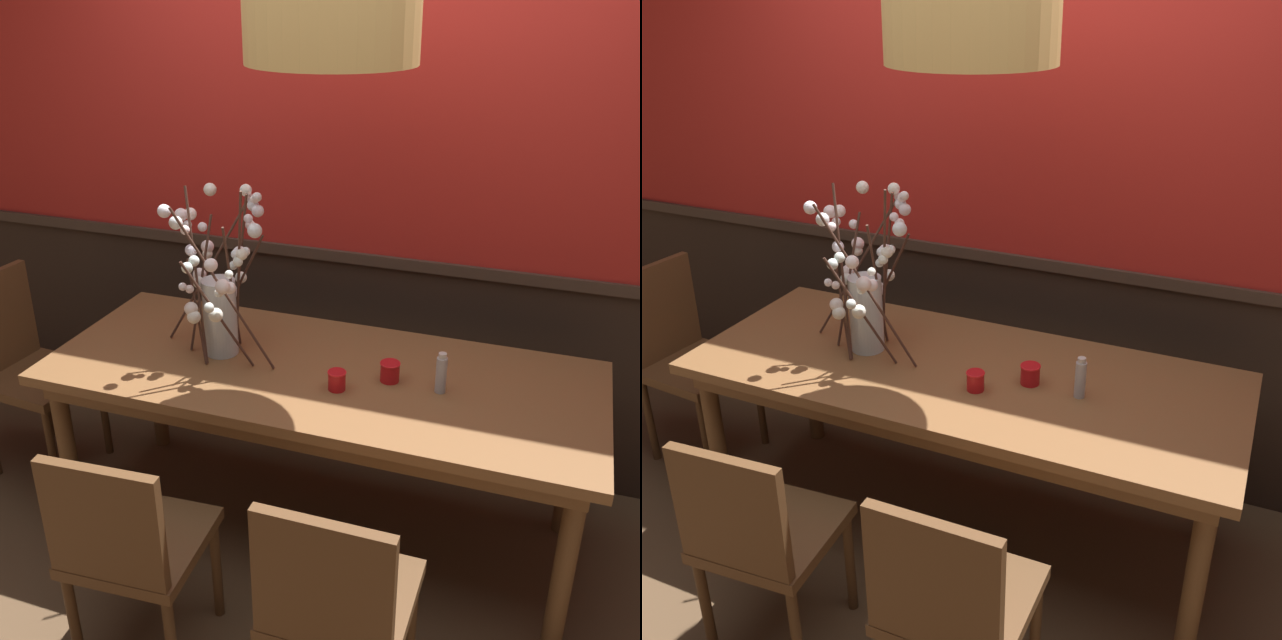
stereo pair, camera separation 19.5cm
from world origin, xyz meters
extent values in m
plane|color=brown|center=(0.00, 0.00, 0.00)|extent=(24.00, 24.00, 0.00)
cube|color=#2D2119|center=(0.00, 0.72, 0.48)|extent=(6.06, 0.12, 0.97)
cube|color=#3E2E24|center=(0.00, 0.71, 0.99)|extent=(6.06, 0.14, 0.05)
cube|color=#B2231E|center=(0.00, 0.72, 1.91)|extent=(6.06, 0.12, 1.90)
cube|color=brown|center=(0.00, 0.00, 0.75)|extent=(2.10, 0.85, 0.04)
cube|color=brown|center=(0.00, 0.00, 0.69)|extent=(1.99, 0.75, 0.08)
cylinder|color=brown|center=(-0.96, -0.34, 0.37)|extent=(0.07, 0.07, 0.73)
cylinder|color=brown|center=(0.96, -0.34, 0.37)|extent=(0.07, 0.07, 0.73)
cylinder|color=brown|center=(-0.96, 0.34, 0.37)|extent=(0.07, 0.07, 0.73)
cylinder|color=brown|center=(0.96, 0.34, 0.37)|extent=(0.07, 0.07, 0.73)
cube|color=brown|center=(-1.36, 0.02, 0.46)|extent=(0.46, 0.45, 0.04)
cube|color=brown|center=(-1.56, 0.03, 0.71)|extent=(0.07, 0.39, 0.46)
cylinder|color=#492F1A|center=(-1.16, 0.18, 0.22)|extent=(0.04, 0.04, 0.44)
cylinder|color=#492F1A|center=(-1.19, -0.17, 0.22)|extent=(0.04, 0.04, 0.44)
cylinder|color=#492F1A|center=(-1.53, 0.21, 0.22)|extent=(0.04, 0.04, 0.44)
cylinder|color=#492F1A|center=(-1.56, -0.15, 0.22)|extent=(0.04, 0.04, 0.44)
cube|color=brown|center=(-0.33, 0.78, 0.44)|extent=(0.48, 0.47, 0.04)
cube|color=brown|center=(-0.34, 0.97, 0.72)|extent=(0.43, 0.06, 0.50)
cylinder|color=#492F1A|center=(-0.12, 0.60, 0.21)|extent=(0.04, 0.04, 0.42)
cylinder|color=#492F1A|center=(-0.51, 0.57, 0.21)|extent=(0.04, 0.04, 0.42)
cylinder|color=#492F1A|center=(-0.14, 0.98, 0.21)|extent=(0.04, 0.04, 0.42)
cylinder|color=#492F1A|center=(-0.53, 0.95, 0.21)|extent=(0.04, 0.04, 0.42)
cube|color=brown|center=(0.28, 0.75, 0.46)|extent=(0.46, 0.44, 0.04)
cube|color=brown|center=(0.27, 0.93, 0.70)|extent=(0.41, 0.07, 0.43)
cylinder|color=#492F1A|center=(0.48, 0.59, 0.22)|extent=(0.04, 0.04, 0.44)
cylinder|color=#492F1A|center=(0.11, 0.56, 0.22)|extent=(0.04, 0.04, 0.44)
cylinder|color=#492F1A|center=(0.45, 0.93, 0.22)|extent=(0.04, 0.04, 0.44)
cylinder|color=#492F1A|center=(0.08, 0.90, 0.22)|extent=(0.04, 0.04, 0.44)
cube|color=brown|center=(0.35, -0.77, 0.46)|extent=(0.41, 0.43, 0.04)
cube|color=brown|center=(0.35, -0.96, 0.69)|extent=(0.39, 0.04, 0.42)
cylinder|color=#492F1A|center=(0.17, -0.59, 0.22)|extent=(0.04, 0.04, 0.44)
cylinder|color=#492F1A|center=(0.52, -0.59, 0.22)|extent=(0.04, 0.04, 0.44)
cube|color=brown|center=(-0.36, -0.75, 0.45)|extent=(0.43, 0.44, 0.04)
cube|color=brown|center=(-0.34, -0.93, 0.67)|extent=(0.39, 0.06, 0.40)
cylinder|color=#492F1A|center=(-0.54, -0.58, 0.21)|extent=(0.04, 0.04, 0.43)
cylinder|color=#492F1A|center=(-0.19, -0.56, 0.21)|extent=(0.04, 0.04, 0.43)
cylinder|color=#492F1A|center=(-0.52, -0.93, 0.21)|extent=(0.04, 0.04, 0.43)
cylinder|color=#492F1A|center=(-0.17, -0.91, 0.21)|extent=(0.04, 0.04, 0.43)
cylinder|color=silver|center=(-0.41, 0.00, 0.93)|extent=(0.13, 0.13, 0.31)
cylinder|color=silver|center=(-0.41, 0.00, 0.81)|extent=(0.12, 0.12, 0.07)
cylinder|color=#472D23|center=(-0.32, -0.13, 1.09)|extent=(0.32, 0.15, 0.64)
sphere|color=white|center=(-0.32, -0.22, 1.23)|extent=(0.05, 0.05, 0.05)
sphere|color=white|center=(-0.28, -0.16, 1.13)|extent=(0.04, 0.04, 0.04)
sphere|color=white|center=(-0.30, -0.13, 1.17)|extent=(0.03, 0.03, 0.03)
sphere|color=white|center=(-0.33, -0.15, 1.10)|extent=(0.03, 0.03, 0.03)
cylinder|color=#472D23|center=(-0.36, 0.09, 1.09)|extent=(0.15, 0.11, 0.64)
sphere|color=white|center=(-0.32, 0.14, 1.34)|extent=(0.04, 0.04, 0.04)
sphere|color=white|center=(-0.29, 0.13, 1.33)|extent=(0.05, 0.05, 0.05)
sphere|color=white|center=(-0.34, 0.16, 1.37)|extent=(0.03, 0.03, 0.03)
sphere|color=white|center=(-0.35, 0.14, 1.40)|extent=(0.05, 0.05, 0.05)
sphere|color=white|center=(-0.29, 0.13, 1.38)|extent=(0.04, 0.04, 0.04)
sphere|color=white|center=(-0.31, 0.13, 1.37)|extent=(0.03, 0.03, 0.03)
cylinder|color=#472D23|center=(-0.50, 0.03, 1.04)|extent=(0.07, 0.14, 0.53)
sphere|color=white|center=(-0.50, 0.01, 1.05)|extent=(0.05, 0.05, 0.05)
sphere|color=white|center=(-0.57, 0.04, 1.31)|extent=(0.05, 0.05, 0.05)
sphere|color=white|center=(-0.55, 0.07, 1.31)|extent=(0.05, 0.05, 0.05)
sphere|color=white|center=(-0.55, 0.05, 1.27)|extent=(0.03, 0.03, 0.03)
sphere|color=white|center=(-0.47, 0.03, 1.04)|extent=(0.04, 0.04, 0.04)
sphere|color=white|center=(-0.49, 0.04, 1.03)|extent=(0.04, 0.04, 0.04)
cylinder|color=#472D23|center=(-0.36, 0.01, 1.05)|extent=(0.04, 0.16, 0.54)
sphere|color=white|center=(-0.32, 0.00, 1.17)|extent=(0.04, 0.04, 0.04)
sphere|color=white|center=(-0.34, 0.01, 1.19)|extent=(0.04, 0.04, 0.04)
sphere|color=white|center=(-0.26, 0.02, 1.29)|extent=(0.05, 0.05, 0.05)
sphere|color=white|center=(-0.30, 0.03, 1.20)|extent=(0.03, 0.03, 0.03)
sphere|color=white|center=(-0.33, 0.03, 1.19)|extent=(0.06, 0.06, 0.06)
cylinder|color=#472D23|center=(-0.52, 0.12, 1.06)|extent=(0.31, 0.19, 0.57)
sphere|color=white|center=(-0.57, 0.20, 1.21)|extent=(0.04, 0.04, 0.04)
sphere|color=white|center=(-0.55, 0.18, 1.14)|extent=(0.05, 0.05, 0.05)
sphere|color=white|center=(-0.54, 0.09, 1.05)|extent=(0.05, 0.05, 0.05)
sphere|color=white|center=(-0.54, 0.17, 1.11)|extent=(0.04, 0.04, 0.04)
sphere|color=white|center=(-0.58, 0.29, 1.34)|extent=(0.05, 0.05, 0.05)
cylinder|color=#472D23|center=(-0.34, 0.03, 1.11)|extent=(0.11, 0.12, 0.67)
sphere|color=white|center=(-0.36, 0.04, 1.13)|extent=(0.03, 0.03, 0.03)
sphere|color=white|center=(-0.30, 0.05, 1.32)|extent=(0.03, 0.03, 0.03)
sphere|color=white|center=(-0.31, 0.01, 1.19)|extent=(0.05, 0.05, 0.05)
cylinder|color=#472D23|center=(-0.47, -0.08, 0.97)|extent=(0.10, 0.09, 0.39)
sphere|color=white|center=(-0.46, -0.11, 0.97)|extent=(0.05, 0.05, 0.05)
sphere|color=white|center=(-0.49, -0.08, 1.06)|extent=(0.03, 0.03, 0.03)
sphere|color=white|center=(-0.49, -0.08, 0.98)|extent=(0.04, 0.04, 0.04)
sphere|color=white|center=(-0.48, -0.10, 0.99)|extent=(0.05, 0.05, 0.05)
sphere|color=white|center=(-0.48, -0.11, 1.16)|extent=(0.04, 0.04, 0.04)
sphere|color=white|center=(-0.50, -0.11, 1.09)|extent=(0.03, 0.03, 0.03)
cylinder|color=#472D23|center=(-0.35, -0.13, 1.00)|extent=(0.22, 0.14, 0.44)
sphere|color=white|center=(-0.35, -0.19, 1.06)|extent=(0.04, 0.04, 0.04)
sphere|color=white|center=(-0.29, -0.20, 1.15)|extent=(0.05, 0.05, 0.05)
sphere|color=white|center=(-0.35, -0.14, 1.00)|extent=(0.05, 0.05, 0.05)
cylinder|color=#472D23|center=(-0.39, 0.12, 1.01)|extent=(0.26, 0.06, 0.47)
sphere|color=white|center=(-0.37, 0.22, 1.24)|extent=(0.04, 0.04, 0.04)
sphere|color=white|center=(-0.39, 0.08, 1.00)|extent=(0.04, 0.04, 0.04)
sphere|color=white|center=(-0.39, 0.15, 1.04)|extent=(0.05, 0.05, 0.05)
sphere|color=white|center=(-0.39, 0.08, 1.01)|extent=(0.04, 0.04, 0.04)
cylinder|color=#472D23|center=(-0.47, -0.05, 1.11)|extent=(0.12, 0.13, 0.66)
sphere|color=white|center=(-0.46, -0.08, 1.18)|extent=(0.04, 0.04, 0.04)
sphere|color=white|center=(-0.53, -0.07, 1.31)|extent=(0.05, 0.05, 0.05)
sphere|color=white|center=(-0.50, -0.06, 1.29)|extent=(0.03, 0.03, 0.03)
sphere|color=white|center=(-0.50, -0.03, 1.20)|extent=(0.05, 0.05, 0.05)
sphere|color=white|center=(-0.54, -0.13, 1.37)|extent=(0.05, 0.05, 0.05)
cylinder|color=red|center=(0.27, 0.00, 0.81)|extent=(0.07, 0.07, 0.08)
torus|color=red|center=(0.27, 0.00, 0.84)|extent=(0.08, 0.08, 0.01)
cylinder|color=silver|center=(0.27, 0.00, 0.80)|extent=(0.05, 0.05, 0.04)
cylinder|color=red|center=(0.11, -0.12, 0.81)|extent=(0.06, 0.06, 0.07)
torus|color=red|center=(0.11, -0.12, 0.84)|extent=(0.07, 0.07, 0.01)
cylinder|color=silver|center=(0.11, -0.12, 0.80)|extent=(0.04, 0.04, 0.04)
cylinder|color=#ADADB2|center=(0.46, -0.02, 0.84)|extent=(0.04, 0.04, 0.14)
cylinder|color=beige|center=(0.46, -0.02, 0.92)|extent=(0.03, 0.03, 0.02)
cylinder|color=tan|center=(0.05, -0.05, 2.01)|extent=(0.54, 0.54, 0.26)
sphere|color=#F9EAB7|center=(0.05, -0.05, 1.97)|extent=(0.14, 0.14, 0.14)
camera|label=1|loc=(0.82, -2.31, 2.12)|focal=41.27mm
camera|label=2|loc=(1.00, -2.24, 2.12)|focal=41.27mm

